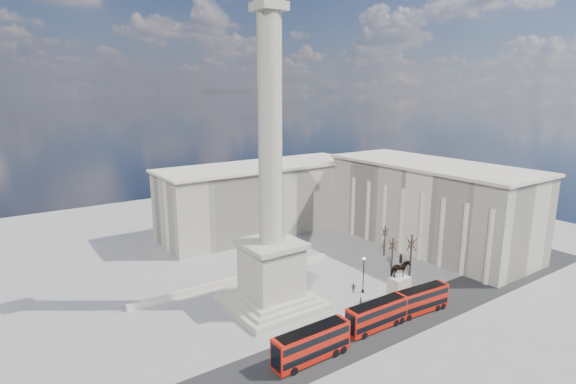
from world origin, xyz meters
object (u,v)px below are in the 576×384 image
Objects in this scene: red_bus_b at (377,315)px; pedestrian_walking at (361,302)px; red_bus_d at (512,262)px; pedestrian_crossing at (354,288)px; victorian_lamp at (364,272)px; red_bus_c at (420,300)px; nelsons_column at (271,229)px; red_bus_a at (312,344)px; equestrian_statue at (399,286)px; pedestrian_standing at (398,299)px.

red_bus_b is 6.65× the size of pedestrian_walking.
red_bus_d is 32.18m from pedestrian_crossing.
red_bus_b is 12.13m from victorian_lamp.
nelsons_column is at bearing 143.57° from red_bus_c.
red_bus_a is 0.96× the size of red_bus_d.
pedestrian_crossing is at bearing 112.54° from red_bus_c.
equestrian_statue is at bearing -32.59° from nelsons_column.
victorian_lamp is (19.43, 10.83, 1.46)m from red_bus_a.
red_bus_d is at bearing 0.40° from red_bus_b.
equestrian_statue is at bearing -33.86° from pedestrian_walking.
pedestrian_standing is at bearing 103.17° from red_bus_c.
nelsons_column is at bearing 165.38° from red_bus_d.
nelsons_column is at bearing 75.16° from red_bus_a.
equestrian_statue is at bearing -143.46° from pedestrian_standing.
victorian_lamp reaches higher than pedestrian_standing.
red_bus_a reaches higher than red_bus_b.
pedestrian_walking is at bearing 172.89° from red_bus_d.
nelsons_column is 23.88m from pedestrian_standing.
red_bus_d is at bearing 173.08° from pedestrian_standing.
nelsons_column is 25.78m from red_bus_c.
red_bus_b is 0.90× the size of red_bus_d.
nelsons_column reaches higher than equestrian_statue.
equestrian_statue is (-0.16, 4.18, 0.78)m from red_bus_c.
red_bus_c is 5.89× the size of pedestrian_crossing.
equestrian_statue reaches higher than red_bus_a.
victorian_lamp is at bearing 109.45° from equestrian_statue.
pedestrian_crossing is (-3.46, 7.01, -2.06)m from equestrian_statue.
red_bus_a reaches higher than pedestrian_crossing.
nelsons_column is 4.52× the size of red_bus_a.
red_bus_d is 6.58× the size of pedestrian_crossing.
red_bus_b reaches higher than pedestrian_walking.
victorian_lamp is 3.86× the size of pedestrian_standing.
red_bus_d reaches higher than pedestrian_crossing.
red_bus_a is 21.64m from pedestrian_crossing.
pedestrian_crossing is (-1.31, 0.92, -2.92)m from victorian_lamp.
red_bus_a is 7.09× the size of pedestrian_walking.
pedestrian_standing is (-0.58, 3.87, -1.32)m from red_bus_c.
red_bus_d is 30.62m from victorian_lamp.
equestrian_statue reaches higher than pedestrian_crossing.
red_bus_b reaches higher than red_bus_c.
pedestrian_crossing is (-3.04, 7.31, 0.04)m from pedestrian_standing.
nelsons_column reaches higher than red_bus_a.
red_bus_c is 0.89× the size of red_bus_d.
nelsons_column is at bearing 133.37° from pedestrian_walking.
red_bus_d is 27.46m from pedestrian_standing.
pedestrian_crossing is at bearing -16.60° from nelsons_column.
nelsons_column is 47.95m from red_bus_d.
equestrian_statue is (21.58, 4.75, 0.60)m from red_bus_a.
red_bus_c reaches higher than pedestrian_walking.
red_bus_d reaches higher than red_bus_c.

